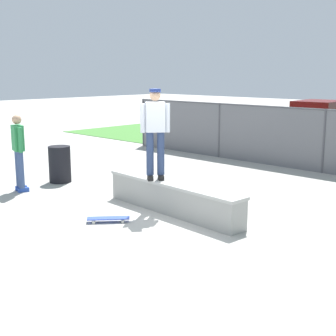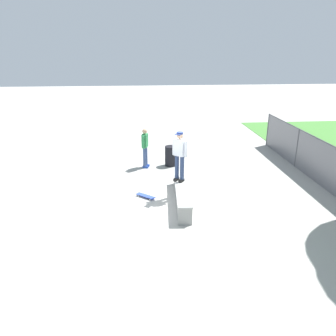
# 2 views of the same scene
# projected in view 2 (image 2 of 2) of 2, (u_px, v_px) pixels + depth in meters

# --- Properties ---
(ground_plane) EXTENTS (80.00, 80.00, 0.00)m
(ground_plane) POSITION_uv_depth(u_px,v_px,m) (165.00, 206.00, 11.80)
(ground_plane) COLOR #ADAAA3
(concrete_ledge) EXTENTS (3.54, 0.71, 0.63)m
(concrete_ledge) POSITION_uv_depth(u_px,v_px,m) (182.00, 193.00, 12.07)
(concrete_ledge) COLOR #999993
(concrete_ledge) RESTS_ON ground
(skateboarder) EXTENTS (0.43, 0.49, 1.84)m
(skateboarder) POSITION_uv_depth(u_px,v_px,m) (180.00, 154.00, 12.02)
(skateboarder) COLOR black
(skateboarder) RESTS_ON concrete_ledge
(skateboard) EXTENTS (0.67, 0.74, 0.09)m
(skateboard) POSITION_uv_depth(u_px,v_px,m) (146.00, 196.00, 12.46)
(skateboard) COLOR #334CB2
(skateboard) RESTS_ON ground
(bystander) EXTENTS (0.58, 0.36, 1.82)m
(bystander) POSITION_uv_depth(u_px,v_px,m) (145.00, 146.00, 15.34)
(bystander) COLOR #2647A5
(bystander) RESTS_ON ground
(trash_bin) EXTENTS (0.56, 0.56, 0.94)m
(trash_bin) POSITION_uv_depth(u_px,v_px,m) (171.00, 156.00, 15.76)
(trash_bin) COLOR black
(trash_bin) RESTS_ON ground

